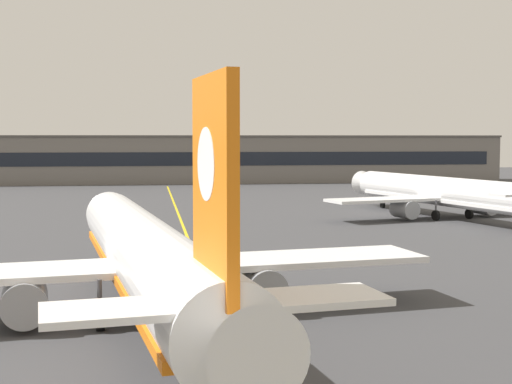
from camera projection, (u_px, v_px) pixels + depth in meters
The scene contains 5 objects.
taxiway_centreline at pixel (198, 263), 55.97m from camera, with size 0.30×180.00×0.01m, color yellow.
airliner_foreground at pixel (146, 256), 38.71m from camera, with size 32.36×41.40×11.65m.
airliner_background at pixel (444, 192), 87.14m from camera, with size 29.62×37.62×10.73m.
safety_cone_by_nose_gear at pixel (161, 263), 54.60m from camera, with size 0.44×0.44×0.55m.
terminal_building at pixel (144, 159), 154.89m from camera, with size 154.73×12.40×10.15m.
Camera 1 is at (-3.04, -25.51, 9.61)m, focal length 51.21 mm.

